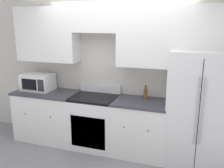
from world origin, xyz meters
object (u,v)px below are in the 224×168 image
microwave (38,82)px  bottle (146,93)px  oven_range (95,121)px  refrigerator (199,109)px

microwave → bottle: 2.01m
microwave → bottle: size_ratio=2.49×
oven_range → refrigerator: size_ratio=0.61×
oven_range → bottle: bearing=11.9°
oven_range → refrigerator: refrigerator is taller
refrigerator → bottle: (-0.85, 0.13, 0.12)m
microwave → oven_range: bearing=-2.8°
oven_range → microwave: 1.30m
microwave → bottle: (2.00, 0.12, -0.06)m
refrigerator → oven_range: bearing=-178.3°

